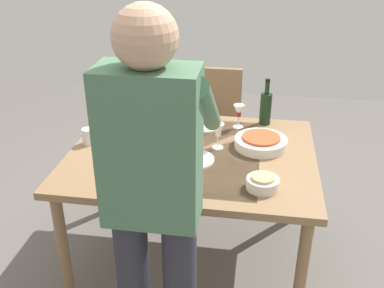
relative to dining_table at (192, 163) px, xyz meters
name	(u,v)px	position (x,y,z in m)	size (l,w,h in m)	color
ground_plane	(192,255)	(0.00, 0.00, -0.67)	(6.00, 6.00, 0.00)	#66605B
dining_table	(192,163)	(0.00, 0.00, 0.00)	(1.37, 1.07, 0.74)	#93704C
chair_near	(213,121)	(-0.02, -0.92, -0.14)	(0.40, 0.40, 0.91)	brown
person_server	(154,196)	(0.02, 0.80, 0.29)	(0.42, 0.61, 1.69)	#2D2D38
wine_bottle	(266,107)	(-0.40, -0.46, 0.18)	(0.07, 0.07, 0.30)	black
wine_glass_left	(239,112)	(-0.23, -0.37, 0.18)	(0.07, 0.07, 0.15)	white
wine_glass_right	(218,131)	(-0.14, -0.07, 0.18)	(0.07, 0.07, 0.15)	white
water_cup_near_left	(127,117)	(0.47, -0.32, 0.12)	(0.08, 0.08, 0.09)	silver
water_cup_near_right	(88,136)	(0.61, -0.01, 0.12)	(0.07, 0.07, 0.09)	silver
serving_bowl_pasta	(261,142)	(-0.38, -0.12, 0.11)	(0.30, 0.30, 0.07)	silver
side_bowl_salad	(157,127)	(0.25, -0.22, 0.11)	(0.18, 0.18, 0.07)	silver
side_bowl_bread	(263,182)	(-0.40, 0.32, 0.11)	(0.16, 0.16, 0.07)	silver
dinner_plate_near	(205,125)	(-0.02, -0.37, 0.08)	(0.23, 0.23, 0.01)	silver
dinner_plate_far	(193,159)	(-0.02, 0.09, 0.08)	(0.23, 0.23, 0.01)	silver
table_knife	(146,155)	(0.24, 0.08, 0.07)	(0.01, 0.20, 0.01)	silver
table_fork	(195,189)	(-0.07, 0.38, 0.07)	(0.01, 0.18, 0.01)	silver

